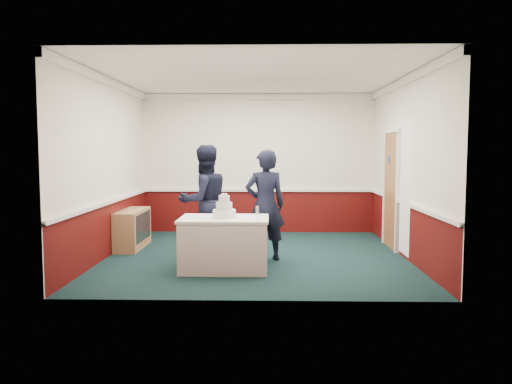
{
  "coord_description": "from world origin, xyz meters",
  "views": [
    {
      "loc": [
        0.2,
        -8.33,
        1.8
      ],
      "look_at": [
        0.01,
        -0.1,
        1.1
      ],
      "focal_mm": 35.0,
      "sensor_mm": 36.0,
      "label": 1
    }
  ],
  "objects_px": {
    "sideboard": "(133,229)",
    "cake_knife": "(221,219)",
    "wedding_cake": "(224,210)",
    "person_woman": "(265,205)",
    "cake_table": "(224,243)",
    "champagne_flute": "(257,211)",
    "person_man": "(204,201)"
  },
  "relations": [
    {
      "from": "person_woman",
      "to": "cake_knife",
      "type": "bearing_deg",
      "value": 40.88
    },
    {
      "from": "person_man",
      "to": "person_woman",
      "type": "height_order",
      "value": "person_man"
    },
    {
      "from": "sideboard",
      "to": "wedding_cake",
      "type": "relative_size",
      "value": 3.3
    },
    {
      "from": "champagne_flute",
      "to": "person_woman",
      "type": "relative_size",
      "value": 0.11
    },
    {
      "from": "cake_knife",
      "to": "person_man",
      "type": "height_order",
      "value": "person_man"
    },
    {
      "from": "cake_knife",
      "to": "champagne_flute",
      "type": "distance_m",
      "value": 0.55
    },
    {
      "from": "sideboard",
      "to": "cake_knife",
      "type": "relative_size",
      "value": 5.45
    },
    {
      "from": "champagne_flute",
      "to": "person_man",
      "type": "relative_size",
      "value": 0.11
    },
    {
      "from": "sideboard",
      "to": "cake_knife",
      "type": "height_order",
      "value": "cake_knife"
    },
    {
      "from": "champagne_flute",
      "to": "person_man",
      "type": "height_order",
      "value": "person_man"
    },
    {
      "from": "sideboard",
      "to": "champagne_flute",
      "type": "distance_m",
      "value": 3.06
    },
    {
      "from": "cake_table",
      "to": "champagne_flute",
      "type": "height_order",
      "value": "champagne_flute"
    },
    {
      "from": "sideboard",
      "to": "wedding_cake",
      "type": "height_order",
      "value": "wedding_cake"
    },
    {
      "from": "cake_table",
      "to": "cake_knife",
      "type": "xyz_separation_m",
      "value": [
        -0.03,
        -0.2,
        0.39
      ]
    },
    {
      "from": "sideboard",
      "to": "champagne_flute",
      "type": "xyz_separation_m",
      "value": [
        2.33,
        -1.9,
        0.58
      ]
    },
    {
      "from": "sideboard",
      "to": "person_woman",
      "type": "height_order",
      "value": "person_woman"
    },
    {
      "from": "cake_table",
      "to": "wedding_cake",
      "type": "relative_size",
      "value": 3.63
    },
    {
      "from": "champagne_flute",
      "to": "cake_table",
      "type": "bearing_deg",
      "value": 150.75
    },
    {
      "from": "person_man",
      "to": "wedding_cake",
      "type": "bearing_deg",
      "value": 80.79
    },
    {
      "from": "cake_table",
      "to": "person_woman",
      "type": "xyz_separation_m",
      "value": [
        0.61,
        0.67,
        0.5
      ]
    },
    {
      "from": "sideboard",
      "to": "champagne_flute",
      "type": "height_order",
      "value": "champagne_flute"
    },
    {
      "from": "wedding_cake",
      "to": "person_woman",
      "type": "relative_size",
      "value": 0.2
    },
    {
      "from": "cake_table",
      "to": "person_woman",
      "type": "bearing_deg",
      "value": 47.65
    },
    {
      "from": "wedding_cake",
      "to": "person_woman",
      "type": "bearing_deg",
      "value": 47.65
    },
    {
      "from": "sideboard",
      "to": "cake_table",
      "type": "xyz_separation_m",
      "value": [
        1.83,
        -1.62,
        0.05
      ]
    },
    {
      "from": "sideboard",
      "to": "wedding_cake",
      "type": "bearing_deg",
      "value": -41.56
    },
    {
      "from": "person_man",
      "to": "sideboard",
      "type": "bearing_deg",
      "value": -61.24
    },
    {
      "from": "cake_knife",
      "to": "person_woman",
      "type": "distance_m",
      "value": 1.08
    },
    {
      "from": "wedding_cake",
      "to": "cake_table",
      "type": "bearing_deg",
      "value": -90.0
    },
    {
      "from": "champagne_flute",
      "to": "person_man",
      "type": "xyz_separation_m",
      "value": [
        -0.91,
        1.17,
        0.01
      ]
    },
    {
      "from": "champagne_flute",
      "to": "cake_knife",
      "type": "bearing_deg",
      "value": 171.42
    },
    {
      "from": "sideboard",
      "to": "cake_knife",
      "type": "bearing_deg",
      "value": -45.36
    }
  ]
}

